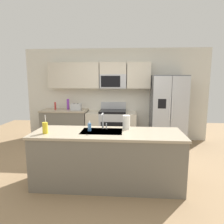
{
  "coord_description": "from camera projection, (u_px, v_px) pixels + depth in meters",
  "views": [
    {
      "loc": [
        0.31,
        -3.69,
        1.76
      ],
      "look_at": [
        0.0,
        0.6,
        1.05
      ],
      "focal_mm": 32.33,
      "sensor_mm": 36.0,
      "label": 1
    }
  ],
  "objects": [
    {
      "name": "refrigerator",
      "position": [
        168.0,
        110.0,
        5.39
      ],
      "size": [
        0.9,
        0.76,
        1.85
      ],
      "color": "#4C4F54",
      "rests_on": "ground"
    },
    {
      "name": "toaster",
      "position": [
        76.0,
        107.0,
        5.58
      ],
      "size": [
        0.28,
        0.16,
        0.18
      ],
      "color": "#B7BABF",
      "rests_on": "back_counter"
    },
    {
      "name": "drink_cup_yellow",
      "position": [
        45.0,
        128.0,
        3.2
      ],
      "size": [
        0.08,
        0.08,
        0.3
      ],
      "color": "yellow",
      "rests_on": "island_counter"
    },
    {
      "name": "back_counter",
      "position": [
        65.0,
        125.0,
        5.74
      ],
      "size": [
        1.28,
        0.63,
        0.9
      ],
      "color": "slate",
      "rests_on": "ground"
    },
    {
      "name": "paper_towel_roll",
      "position": [
        126.0,
        122.0,
        3.47
      ],
      "size": [
        0.12,
        0.12,
        0.24
      ],
      "primitive_type": "cylinder",
      "color": "white",
      "rests_on": "island_counter"
    },
    {
      "name": "ground_plane",
      "position": [
        110.0,
        170.0,
        3.94
      ],
      "size": [
        9.0,
        9.0,
        0.0
      ],
      "primitive_type": "plane",
      "color": "#997A56",
      "rests_on": "ground"
    },
    {
      "name": "range_oven",
      "position": [
        111.0,
        126.0,
        5.65
      ],
      "size": [
        1.36,
        0.61,
        1.1
      ],
      "color": "#B7BABF",
      "rests_on": "ground"
    },
    {
      "name": "kitchen_wall_unit",
      "position": [
        111.0,
        89.0,
        5.76
      ],
      "size": [
        5.2,
        0.43,
        2.6
      ],
      "color": "silver",
      "rests_on": "ground"
    },
    {
      "name": "soap_dispenser",
      "position": [
        89.0,
        127.0,
        3.36
      ],
      "size": [
        0.06,
        0.06,
        0.17
      ],
      "color": "#4C8CD8",
      "rests_on": "island_counter"
    },
    {
      "name": "island_counter",
      "position": [
        107.0,
        158.0,
        3.37
      ],
      "size": [
        2.45,
        0.82,
        0.9
      ],
      "color": "slate",
      "rests_on": "ground"
    },
    {
      "name": "pepper_mill",
      "position": [
        55.0,
        106.0,
        5.67
      ],
      "size": [
        0.05,
        0.05,
        0.21
      ],
      "primitive_type": "cylinder",
      "color": "#B2332D",
      "rests_on": "back_counter"
    },
    {
      "name": "sink_faucet",
      "position": [
        103.0,
        120.0,
        3.46
      ],
      "size": [
        0.08,
        0.21,
        0.28
      ],
      "color": "#B7BABF",
      "rests_on": "island_counter"
    },
    {
      "name": "bottle_purple",
      "position": [
        68.0,
        104.0,
        5.69
      ],
      "size": [
        0.07,
        0.07,
        0.3
      ],
      "primitive_type": "cylinder",
      "color": "purple",
      "rests_on": "back_counter"
    }
  ]
}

